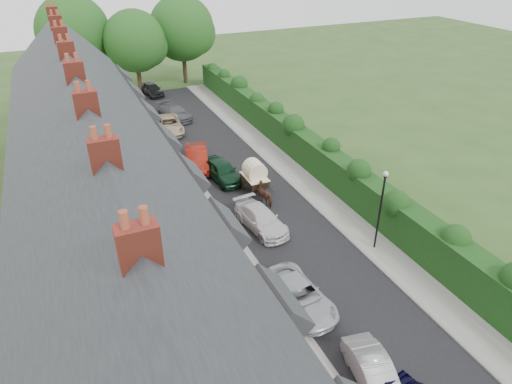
% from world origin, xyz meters
% --- Properties ---
extents(ground, '(140.00, 140.00, 0.00)m').
position_xyz_m(ground, '(0.00, 0.00, 0.00)').
color(ground, '#2D4C1E').
rests_on(ground, ground).
extents(road, '(6.00, 58.00, 0.02)m').
position_xyz_m(road, '(-0.50, 11.00, 0.01)').
color(road, black).
rests_on(road, ground).
extents(pavement_hedge_side, '(2.20, 58.00, 0.12)m').
position_xyz_m(pavement_hedge_side, '(3.60, 11.00, 0.06)').
color(pavement_hedge_side, gray).
rests_on(pavement_hedge_side, ground).
extents(pavement_house_side, '(1.70, 58.00, 0.12)m').
position_xyz_m(pavement_house_side, '(-4.35, 11.00, 0.06)').
color(pavement_house_side, gray).
rests_on(pavement_house_side, ground).
extents(kerb_hedge_side, '(0.18, 58.00, 0.13)m').
position_xyz_m(kerb_hedge_side, '(2.55, 11.00, 0.07)').
color(kerb_hedge_side, gray).
rests_on(kerb_hedge_side, ground).
extents(kerb_house_side, '(0.18, 58.00, 0.13)m').
position_xyz_m(kerb_house_side, '(-3.55, 11.00, 0.07)').
color(kerb_house_side, gray).
rests_on(kerb_house_side, ground).
extents(hedge, '(2.10, 58.00, 2.85)m').
position_xyz_m(hedge, '(5.40, 11.00, 1.60)').
color(hedge, '#153410').
rests_on(hedge, ground).
extents(terrace_row, '(9.05, 40.50, 11.50)m').
position_xyz_m(terrace_row, '(-10.87, 9.98, 4.47)').
color(terrace_row, '#974226').
rests_on(terrace_row, ground).
extents(garden_wall_row, '(0.35, 40.35, 1.10)m').
position_xyz_m(garden_wall_row, '(-5.35, 10.00, 0.46)').
color(garden_wall_row, maroon).
rests_on(garden_wall_row, ground).
extents(lamppost, '(0.32, 0.32, 5.16)m').
position_xyz_m(lamppost, '(3.40, 4.00, 3.30)').
color(lamppost, black).
rests_on(lamppost, ground).
extents(tree_far_left, '(7.14, 6.80, 9.29)m').
position_xyz_m(tree_far_left, '(-2.65, 40.08, 5.71)').
color(tree_far_left, '#332316').
rests_on(tree_far_left, ground).
extents(tree_far_right, '(7.98, 7.60, 10.31)m').
position_xyz_m(tree_far_right, '(3.39, 42.08, 6.31)').
color(tree_far_right, '#332316').
rests_on(tree_far_right, ground).
extents(tree_far_back, '(8.40, 8.00, 10.82)m').
position_xyz_m(tree_far_back, '(-8.59, 43.08, 6.62)').
color(tree_far_back, '#332316').
rests_on(tree_far_back, ground).
extents(car_silver_a, '(1.99, 4.06, 1.28)m').
position_xyz_m(car_silver_a, '(-2.38, -3.65, 0.64)').
color(car_silver_a, '#A4A4A9').
rests_on(car_silver_a, ground).
extents(car_silver_b, '(2.57, 4.97, 1.34)m').
position_xyz_m(car_silver_b, '(-3.00, 1.65, 0.67)').
color(car_silver_b, '#B9BBC2').
rests_on(car_silver_b, ground).
extents(car_white, '(2.43, 4.78, 1.33)m').
position_xyz_m(car_white, '(-1.83, 8.73, 0.67)').
color(car_white, silver).
rests_on(car_white, ground).
extents(car_green, '(2.32, 4.64, 1.52)m').
position_xyz_m(car_green, '(-1.79, 15.89, 0.76)').
color(car_green, black).
rests_on(car_green, ground).
extents(car_red, '(2.85, 5.14, 1.60)m').
position_xyz_m(car_red, '(-2.89, 18.75, 0.80)').
color(car_red, maroon).
rests_on(car_red, ground).
extents(car_beige, '(2.74, 5.18, 1.39)m').
position_xyz_m(car_beige, '(-3.00, 26.95, 0.69)').
color(car_beige, '#C5AE8E').
rests_on(car_beige, ground).
extents(car_grey, '(2.96, 5.09, 1.39)m').
position_xyz_m(car_grey, '(-1.60, 30.07, 0.69)').
color(car_grey, '#505257').
rests_on(car_grey, ground).
extents(car_black, '(2.21, 4.31, 1.41)m').
position_xyz_m(car_black, '(-1.94, 38.60, 0.70)').
color(car_black, black).
rests_on(car_black, ground).
extents(horse, '(1.16, 1.86, 1.46)m').
position_xyz_m(horse, '(-0.28, 11.37, 0.73)').
color(horse, '#562F1F').
rests_on(horse, ground).
extents(horse_cart, '(1.52, 3.36, 2.43)m').
position_xyz_m(horse_cart, '(-0.28, 13.24, 1.39)').
color(horse_cart, black).
rests_on(horse_cart, ground).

